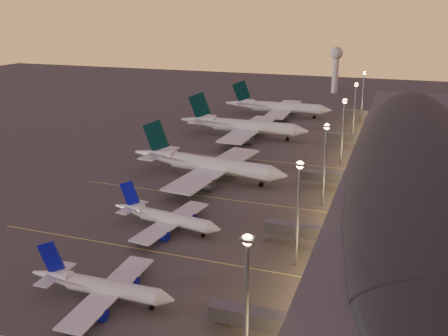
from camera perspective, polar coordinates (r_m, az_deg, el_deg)
ground at (r=132.55m, az=-7.43°, el=-8.43°), size 700.00×700.00×0.00m
airliner_narrow_south at (r=109.42m, az=-13.89°, el=-13.05°), size 33.30×29.67×11.92m
airliner_narrow_north at (r=138.90m, az=-6.69°, el=-5.69°), size 34.37×30.96×12.27m
airliner_wide_near at (r=178.18m, az=-1.98°, el=0.41°), size 61.03×55.98×19.52m
airliner_wide_mid at (r=236.08m, az=2.13°, el=4.81°), size 63.18×57.44×20.25m
airliner_wide_far at (r=284.60m, az=6.11°, el=6.92°), size 60.62×55.03×19.45m
terminal_building at (r=184.68m, az=20.80°, el=1.08°), size 56.35×255.00×17.46m
light_masts at (r=176.23m, az=12.73°, el=4.01°), size 2.20×217.20×25.90m
radar_tower at (r=369.97m, az=12.69°, el=11.74°), size 9.00×9.00×32.50m
lane_markings at (r=166.13m, az=-1.23°, el=-2.72°), size 90.00×180.36×0.00m
baggage_tug_a at (r=102.00m, az=-0.72°, el=-16.71°), size 3.54×2.15×0.99m
baggage_tug_b at (r=101.02m, az=0.67°, el=-17.05°), size 4.09×2.54×1.14m
baggage_tug_c at (r=139.79m, az=-2.59°, el=-6.64°), size 3.38×1.64×0.98m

